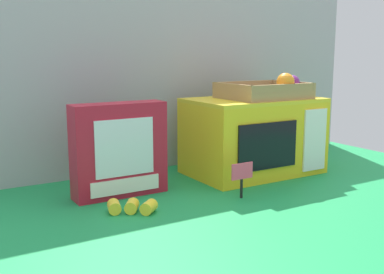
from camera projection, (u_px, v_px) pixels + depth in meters
ground_plane at (207, 181)px, 1.47m from camera, size 1.70×1.70×0.00m
display_back_panel at (168, 71)px, 1.63m from camera, size 1.61×0.03×0.67m
toy_microwave at (253, 136)px, 1.56m from camera, size 0.43×0.28×0.25m
food_groups_crate at (267, 91)px, 1.53m from camera, size 0.26×0.21×0.08m
cookie_set_box at (119, 150)px, 1.31m from camera, size 0.27×0.08×0.26m
price_sign at (242, 175)px, 1.30m from camera, size 0.07×0.01×0.10m
loose_toy_banana at (132, 207)px, 1.18m from camera, size 0.12×0.10×0.03m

